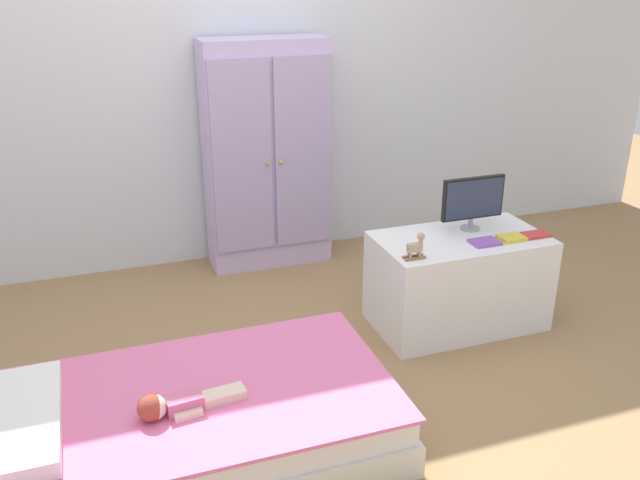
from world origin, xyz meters
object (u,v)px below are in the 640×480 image
(bed, at_px, (187,425))
(tv_monitor, at_px, (473,200))
(wardrobe, at_px, (267,155))
(tv_stand, at_px, (458,281))
(doll, at_px, (172,405))
(book_red, at_px, (535,235))
(book_yellow, at_px, (512,238))
(rocking_horse_toy, at_px, (416,247))
(book_purple, at_px, (485,242))

(bed, xyz_separation_m, tv_monitor, (1.57, 0.63, 0.51))
(wardrobe, height_order, tv_stand, wardrobe)
(doll, distance_m, book_red, 1.96)
(tv_monitor, bearing_deg, book_yellow, -58.14)
(bed, relative_size, tv_monitor, 4.64)
(wardrobe, height_order, rocking_horse_toy, wardrobe)
(tv_stand, xyz_separation_m, rocking_horse_toy, (-0.33, -0.16, 0.30))
(bed, xyz_separation_m, book_red, (1.83, 0.45, 0.36))
(bed, bearing_deg, rocking_horse_toy, 19.22)
(doll, bearing_deg, book_yellow, 17.04)
(wardrobe, xyz_separation_m, book_yellow, (0.91, -1.20, -0.19))
(bed, relative_size, book_yellow, 12.43)
(tv_stand, xyz_separation_m, book_yellow, (0.22, -0.11, 0.25))
(bed, height_order, doll, doll)
(book_yellow, bearing_deg, bed, -165.19)
(wardrobe, height_order, book_red, wardrobe)
(bed, bearing_deg, doll, -121.56)
(tv_stand, xyz_separation_m, book_red, (0.35, -0.11, 0.25))
(bed, distance_m, tv_monitor, 1.77)
(rocking_horse_toy, distance_m, book_yellow, 0.55)
(tv_stand, height_order, book_yellow, book_yellow)
(doll, distance_m, book_yellow, 1.83)
(tv_monitor, bearing_deg, tv_stand, -140.53)
(bed, height_order, wardrobe, wardrobe)
(bed, bearing_deg, book_yellow, 14.81)
(doll, bearing_deg, wardrobe, 64.37)
(wardrobe, distance_m, book_purple, 1.43)
(bed, height_order, book_purple, book_purple)
(book_purple, bearing_deg, tv_stand, 120.68)
(tv_stand, height_order, rocking_horse_toy, rocking_horse_toy)
(bed, height_order, rocking_horse_toy, rocking_horse_toy)
(book_purple, bearing_deg, doll, -161.45)
(bed, bearing_deg, book_red, 13.73)
(wardrobe, height_order, tv_monitor, wardrobe)
(doll, height_order, book_yellow, book_yellow)
(doll, relative_size, wardrobe, 0.29)
(bed, xyz_separation_m, tv_stand, (1.47, 0.55, 0.11))
(book_red, bearing_deg, book_yellow, 180.00)
(tv_stand, bearing_deg, rocking_horse_toy, -154.89)
(doll, xyz_separation_m, book_purple, (1.59, 0.53, 0.19))
(wardrobe, bearing_deg, doll, -115.63)
(tv_stand, relative_size, book_red, 5.93)
(book_purple, relative_size, book_red, 0.98)
(wardrobe, bearing_deg, rocking_horse_toy, -73.93)
(doll, xyz_separation_m, rocking_horse_toy, (1.19, 0.48, 0.25))
(bed, bearing_deg, book_purple, 16.20)
(wardrobe, bearing_deg, tv_monitor, -52.04)
(book_red, bearing_deg, wardrobe, 131.03)
(tv_stand, distance_m, book_yellow, 0.35)
(tv_stand, bearing_deg, wardrobe, 122.32)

